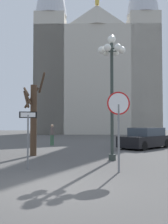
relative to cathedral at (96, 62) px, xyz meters
name	(u,v)px	position (x,y,z in m)	size (l,w,h in m)	color
ground_plane	(53,188)	(-3.09, -38.67, -12.60)	(120.00, 120.00, 0.00)	#514F4C
cathedral	(96,62)	(0.00, 0.00, 0.00)	(21.23, 10.78, 37.64)	#BCB5A5
stop_sign	(118,115)	(-0.91, -36.27, -10.43)	(0.88, 0.15, 3.04)	slate
one_way_arrow_sign	(27,132)	(-4.47, -35.65, -11.11)	(0.68, 0.23, 2.31)	slate
street_lamp	(111,70)	(-0.82, -33.06, -8.07)	(1.39, 1.25, 6.29)	#2D3833
bare_tree	(33,116)	(-5.13, -31.17, -10.35)	(1.38, 1.36, 4.75)	#473323
parked_car_near_black	(145,139)	(2.31, -26.72, -11.89)	(4.53, 4.55, 1.50)	black
pedestrian_walking	(52,133)	(-4.87, -24.31, -11.54)	(0.32, 0.32, 1.75)	#33663F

